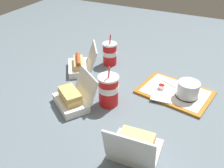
% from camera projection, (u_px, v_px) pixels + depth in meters
% --- Properties ---
extents(ground_plane, '(3.20, 3.20, 0.00)m').
position_uv_depth(ground_plane, '(111.00, 97.00, 1.32)').
color(ground_plane, slate).
extents(food_tray, '(0.41, 0.32, 0.01)m').
position_uv_depth(food_tray, '(175.00, 92.00, 1.35)').
color(food_tray, '#A56619').
rests_on(food_tray, ground_plane).
extents(cake_container, '(0.12, 0.12, 0.08)m').
position_uv_depth(cake_container, '(188.00, 90.00, 1.28)').
color(cake_container, black).
rests_on(cake_container, food_tray).
extents(ketchup_cup, '(0.04, 0.04, 0.02)m').
position_uv_depth(ketchup_cup, '(161.00, 87.00, 1.35)').
color(ketchup_cup, white).
rests_on(ketchup_cup, food_tray).
extents(napkin_stack, '(0.11, 0.11, 0.00)m').
position_uv_depth(napkin_stack, '(162.00, 96.00, 1.30)').
color(napkin_stack, white).
rests_on(napkin_stack, food_tray).
extents(plastic_fork, '(0.10, 0.06, 0.00)m').
position_uv_depth(plastic_fork, '(170.00, 84.00, 1.40)').
color(plastic_fork, white).
rests_on(plastic_fork, food_tray).
extents(clamshell_hotdog_center, '(0.26, 0.26, 0.16)m').
position_uv_depth(clamshell_hotdog_center, '(80.00, 65.00, 1.54)').
color(clamshell_hotdog_center, white).
rests_on(clamshell_hotdog_center, ground_plane).
extents(clamshell_sandwich_back, '(0.20, 0.20, 0.18)m').
position_uv_depth(clamshell_sandwich_back, '(135.00, 147.00, 0.97)').
color(clamshell_sandwich_back, white).
rests_on(clamshell_sandwich_back, ground_plane).
extents(clamshell_sandwich_corner, '(0.26, 0.26, 0.16)m').
position_uv_depth(clamshell_sandwich_corner, '(72.00, 98.00, 1.24)').
color(clamshell_sandwich_corner, white).
rests_on(clamshell_sandwich_corner, ground_plane).
extents(soda_cup_corner, '(0.09, 0.09, 0.20)m').
position_uv_depth(soda_cup_corner, '(110.00, 54.00, 1.59)').
color(soda_cup_corner, red).
rests_on(soda_cup_corner, ground_plane).
extents(soda_cup_back, '(0.10, 0.10, 0.22)m').
position_uv_depth(soda_cup_back, '(108.00, 90.00, 1.23)').
color(soda_cup_back, red).
rests_on(soda_cup_back, ground_plane).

